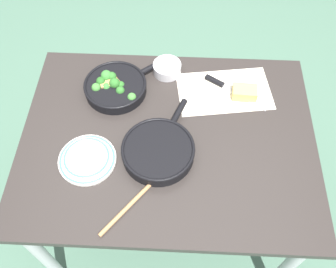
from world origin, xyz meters
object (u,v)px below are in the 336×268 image
skillet_eggs (158,151)px  prep_bowl_steel (167,68)px  wooden_spoon (146,188)px  grater_knife (227,88)px  skillet_broccoli (115,86)px  dinner_plate_stack (87,159)px  cheese_block (245,93)px

skillet_eggs → prep_bowl_steel: bearing=19.8°
wooden_spoon → grater_knife: bearing=6.2°
skillet_broccoli → wooden_spoon: (-0.16, 0.44, -0.02)m
wooden_spoon → grater_knife: (-0.30, -0.48, 0.00)m
grater_knife → skillet_broccoli: bearing=-144.1°
skillet_broccoli → dinner_plate_stack: bearing=-139.0°
wooden_spoon → dinner_plate_stack: (0.23, -0.11, 0.01)m
grater_knife → dinner_plate_stack: dinner_plate_stack is taller
skillet_broccoli → grater_knife: size_ratio=1.27×
dinner_plate_stack → prep_bowl_steel: prep_bowl_steel is taller
skillet_broccoli → grater_knife: 0.47m
grater_knife → prep_bowl_steel: prep_bowl_steel is taller
skillet_eggs → prep_bowl_steel: (-0.01, -0.42, -0.00)m
skillet_eggs → cheese_block: 0.45m
dinner_plate_stack → skillet_eggs: bearing=-171.6°
dinner_plate_stack → prep_bowl_steel: bearing=-120.9°
skillet_broccoli → skillet_eggs: (-0.20, 0.30, -0.00)m
grater_knife → prep_bowl_steel: size_ratio=2.14×
cheese_block → dinner_plate_stack: (0.60, 0.33, -0.01)m
skillet_broccoli → cheese_block: size_ratio=3.22×
wooden_spoon → prep_bowl_steel: size_ratio=2.50×
cheese_block → prep_bowl_steel: 0.35m
dinner_plate_stack → wooden_spoon: bearing=155.1°
skillet_broccoli → wooden_spoon: size_ratio=1.09×
skillet_eggs → grater_knife: bearing=-17.4°
skillet_eggs → dinner_plate_stack: skillet_eggs is taller
skillet_broccoli → prep_bowl_steel: (-0.21, -0.11, -0.01)m
skillet_eggs → skillet_broccoli: bearing=54.6°
skillet_broccoli → dinner_plate_stack: 0.35m
grater_knife → wooden_spoon: bearing=-90.1°
skillet_eggs → cheese_block: bearing=-27.2°
cheese_block → skillet_broccoli: bearing=-0.6°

